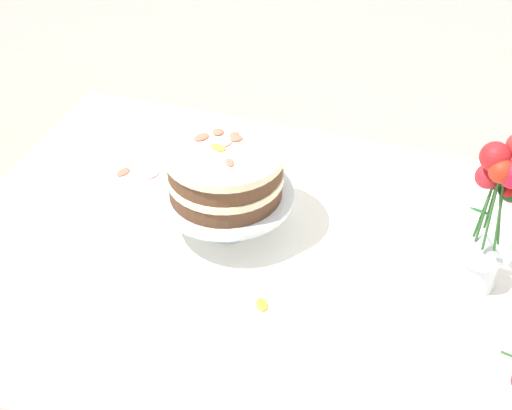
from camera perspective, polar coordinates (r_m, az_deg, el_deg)
dining_table at (r=1.65m, az=1.31°, el=-7.03°), size 1.40×1.00×0.74m
linen_napkin at (r=1.68m, az=-2.17°, el=-1.73°), size 0.37×0.37×0.00m
cake_stand at (r=1.63m, az=-2.24°, el=0.46°), size 0.29×0.29×0.10m
layer_cake at (r=1.59m, az=-2.30°, el=2.52°), size 0.25×0.25×0.12m
flower_vase at (r=1.51m, az=16.92°, el=-1.01°), size 0.09×0.11×0.35m
loose_petal_0 at (r=1.85m, az=-7.71°, el=2.27°), size 0.04×0.05×0.01m
loose_petal_1 at (r=1.87m, az=-9.82°, el=2.43°), size 0.04×0.04×0.01m
loose_petal_2 at (r=1.51m, az=0.45°, el=-7.39°), size 0.04×0.04×0.00m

